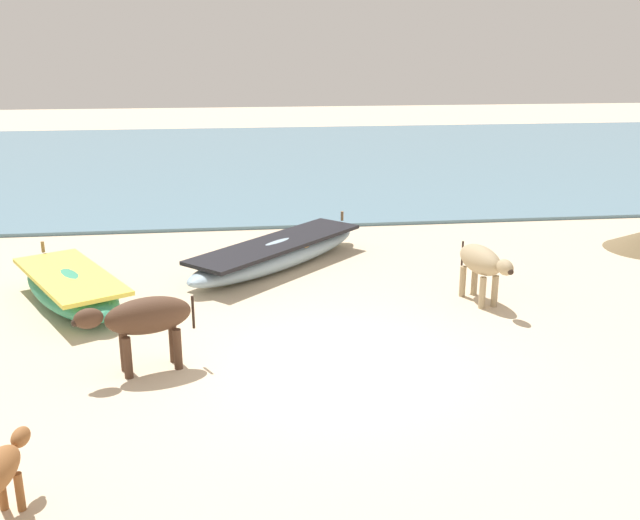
{
  "coord_description": "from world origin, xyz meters",
  "views": [
    {
      "loc": [
        -1.34,
        -8.72,
        4.19
      ],
      "look_at": [
        0.12,
        2.92,
        0.6
      ],
      "focal_mm": 40.17,
      "sensor_mm": 36.0,
      "label": 1
    }
  ],
  "objects_px": {
    "fishing_boat_5": "(71,288)",
    "cow_adult_dun": "(482,263)",
    "cow_second_adult_dark": "(144,319)",
    "fishing_boat_0": "(278,253)"
  },
  "relations": [
    {
      "from": "fishing_boat_5",
      "to": "cow_adult_dun",
      "type": "height_order",
      "value": "cow_adult_dun"
    },
    {
      "from": "fishing_boat_0",
      "to": "cow_second_adult_dark",
      "type": "relative_size",
      "value": 2.61
    },
    {
      "from": "fishing_boat_0",
      "to": "fishing_boat_5",
      "type": "relative_size",
      "value": 1.17
    },
    {
      "from": "fishing_boat_5",
      "to": "cow_adult_dun",
      "type": "bearing_deg",
      "value": -124.73
    },
    {
      "from": "cow_second_adult_dark",
      "to": "fishing_boat_0",
      "type": "bearing_deg",
      "value": -132.63
    },
    {
      "from": "fishing_boat_0",
      "to": "fishing_boat_5",
      "type": "bearing_deg",
      "value": 159.82
    },
    {
      "from": "cow_adult_dun",
      "to": "cow_second_adult_dark",
      "type": "height_order",
      "value": "cow_second_adult_dark"
    },
    {
      "from": "fishing_boat_5",
      "to": "cow_adult_dun",
      "type": "xyz_separation_m",
      "value": [
        6.75,
        -0.74,
        0.4
      ]
    },
    {
      "from": "fishing_boat_5",
      "to": "cow_second_adult_dark",
      "type": "height_order",
      "value": "cow_second_adult_dark"
    },
    {
      "from": "fishing_boat_0",
      "to": "cow_second_adult_dark",
      "type": "height_order",
      "value": "cow_second_adult_dark"
    }
  ]
}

